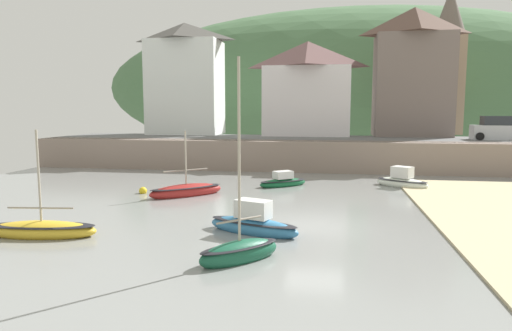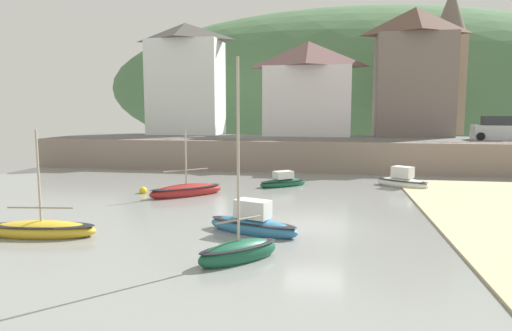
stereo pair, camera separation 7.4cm
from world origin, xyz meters
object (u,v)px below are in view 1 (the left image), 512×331
fishing_boat_green (253,224)px  waterfront_building_right (413,71)px  waterfront_building_centre (307,88)px  church_with_spire (448,59)px  parked_car_near_slipway (498,130)px  sailboat_blue_trim (186,191)px  sailboat_white_hull (283,182)px  motorboat_with_cabin (240,251)px  rowboat_small_beached (402,181)px  waterfront_building_left (185,78)px  sailboat_tall_mast (42,230)px  mooring_buoy (143,191)px

fishing_boat_green → waterfront_building_right: bearing=89.1°
waterfront_building_centre → fishing_boat_green: waterfront_building_centre is taller
waterfront_building_right → waterfront_building_centre: bearing=180.0°
church_with_spire → parked_car_near_slipway: bearing=-75.8°
sailboat_blue_trim → waterfront_building_centre: bearing=31.8°
waterfront_building_centre → sailboat_white_hull: size_ratio=2.68×
fishing_boat_green → church_with_spire: bearing=85.3°
waterfront_building_right → parked_car_near_slipway: size_ratio=2.79×
waterfront_building_right → motorboat_with_cabin: 32.95m
sailboat_white_hull → waterfront_building_right: bearing=18.6°
waterfront_building_centre → church_with_spire: size_ratio=0.62×
waterfront_building_right → parked_car_near_slipway: bearing=-36.4°
parked_car_near_slipway → waterfront_building_centre: bearing=166.8°
church_with_spire → sailboat_blue_trim: (-19.38, -23.76, -9.53)m
rowboat_small_beached → fishing_boat_green: bearing=-86.7°
waterfront_building_right → rowboat_small_beached: size_ratio=3.32×
church_with_spire → waterfront_building_centre: bearing=-163.6°
church_with_spire → parked_car_near_slipway: (2.15, -8.50, -6.60)m
waterfront_building_right → parked_car_near_slipway: waterfront_building_right is taller
waterfront_building_left → fishing_boat_green: (11.41, -26.89, -7.58)m
waterfront_building_left → sailboat_white_hull: waterfront_building_left is taller
waterfront_building_right → parked_car_near_slipway: (6.11, -4.50, -5.14)m
waterfront_building_right → church_with_spire: size_ratio=0.81×
waterfront_building_centre → waterfront_building_left: bearing=180.0°
rowboat_small_beached → church_with_spire: bearing=104.9°
waterfront_building_right → sailboat_white_hull: (-10.31, -15.61, -8.07)m
motorboat_with_cabin → rowboat_small_beached: motorboat_with_cabin is taller
waterfront_building_right → motorboat_with_cabin: (-10.22, -30.29, -8.01)m
parked_car_near_slipway → rowboat_small_beached: bearing=-128.6°
waterfront_building_centre → motorboat_with_cabin: 31.00m
church_with_spire → rowboat_small_beached: bearing=-110.0°
waterfront_building_centre → sailboat_blue_trim: (-5.78, -19.76, -6.63)m
church_with_spire → motorboat_with_cabin: (-14.18, -34.29, -9.48)m
sailboat_blue_trim → sailboat_white_hull: (5.10, 4.15, -0.01)m
sailboat_tall_mast → parked_car_near_slipway: 34.53m
sailboat_tall_mast → sailboat_blue_trim: 9.40m
church_with_spire → sailboat_blue_trim: size_ratio=3.53×
sailboat_blue_trim → parked_car_near_slipway: parked_car_near_slipway is taller
waterfront_building_centre → rowboat_small_beached: size_ratio=2.52×
church_with_spire → fishing_boat_green: (-14.30, -30.89, -9.44)m
waterfront_building_right → church_with_spire: 5.82m
sailboat_blue_trim → mooring_buoy: sailboat_blue_trim is taller
waterfront_building_left → motorboat_with_cabin: (11.54, -30.29, -7.61)m
waterfront_building_left → church_with_spire: 26.09m
church_with_spire → rowboat_small_beached: 22.00m
waterfront_building_left → sailboat_blue_trim: bearing=-72.2°
parked_car_near_slipway → mooring_buoy: (-24.27, -14.96, -3.06)m
fishing_boat_green → mooring_buoy: fishing_boat_green is taller
waterfront_building_right → sailboat_tall_mast: waterfront_building_right is taller
fishing_boat_green → rowboat_small_beached: bearing=78.6°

